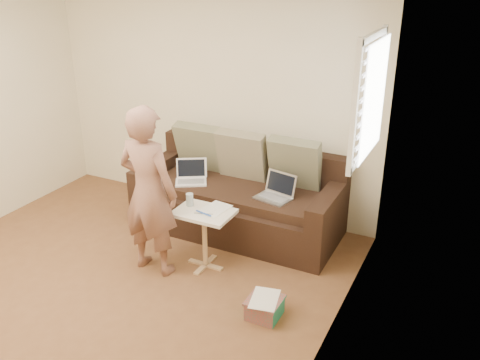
{
  "coord_description": "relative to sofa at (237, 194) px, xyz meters",
  "views": [
    {
      "loc": [
        2.84,
        -2.7,
        2.76
      ],
      "look_at": [
        0.8,
        1.4,
        0.78
      ],
      "focal_mm": 38.45,
      "sensor_mm": 36.0,
      "label": 1
    }
  ],
  "objects": [
    {
      "name": "floor",
      "position": [
        -0.58,
        -1.77,
        -0.42
      ],
      "size": [
        4.5,
        4.5,
        0.0
      ],
      "primitive_type": "plane",
      "color": "brown",
      "rests_on": "ground"
    },
    {
      "name": "wall_back",
      "position": [
        -0.58,
        0.48,
        0.87
      ],
      "size": [
        4.0,
        0.0,
        4.0
      ],
      "primitive_type": "plane",
      "rotation": [
        1.57,
        0.0,
        0.0
      ],
      "color": "beige",
      "rests_on": "ground"
    },
    {
      "name": "wall_right",
      "position": [
        1.42,
        -1.77,
        0.87
      ],
      "size": [
        0.0,
        4.5,
        4.5
      ],
      "primitive_type": "plane",
      "rotation": [
        1.57,
        0.0,
        -1.57
      ],
      "color": "beige",
      "rests_on": "ground"
    },
    {
      "name": "window_blinds",
      "position": [
        1.37,
        -0.27,
        1.28
      ],
      "size": [
        0.12,
        0.88,
        1.08
      ],
      "primitive_type": null,
      "color": "white",
      "rests_on": "wall_right"
    },
    {
      "name": "sofa",
      "position": [
        0.0,
        0.0,
        0.0
      ],
      "size": [
        2.2,
        0.95,
        0.85
      ],
      "primitive_type": null,
      "color": "black",
      "rests_on": "ground"
    },
    {
      "name": "pillow_left",
      "position": [
        -0.6,
        0.24,
        0.37
      ],
      "size": [
        0.55,
        0.29,
        0.57
      ],
      "primitive_type": null,
      "rotation": [
        0.28,
        0.0,
        0.0
      ],
      "color": "#6C6E51",
      "rests_on": "sofa"
    },
    {
      "name": "pillow_mid",
      "position": [
        -0.05,
        0.21,
        0.37
      ],
      "size": [
        0.55,
        0.27,
        0.57
      ],
      "primitive_type": null,
      "rotation": [
        0.24,
        0.0,
        0.0
      ],
      "color": "#7A7757",
      "rests_on": "sofa"
    },
    {
      "name": "pillow_right",
      "position": [
        0.55,
        0.25,
        0.37
      ],
      "size": [
        0.55,
        0.28,
        0.57
      ],
      "primitive_type": null,
      "rotation": [
        0.26,
        0.0,
        0.0
      ],
      "color": "#6C6E51",
      "rests_on": "sofa"
    },
    {
      "name": "laptop_silver",
      "position": [
        0.46,
        -0.12,
        0.1
      ],
      "size": [
        0.39,
        0.32,
        0.23
      ],
      "primitive_type": null,
      "rotation": [
        0.0,
        0.0,
        -0.22
      ],
      "color": "#B7BABC",
      "rests_on": "sofa"
    },
    {
      "name": "laptop_white",
      "position": [
        -0.49,
        -0.14,
        0.1
      ],
      "size": [
        0.41,
        0.38,
        0.24
      ],
      "primitive_type": null,
      "rotation": [
        0.0,
        0.0,
        0.54
      ],
      "color": "white",
      "rests_on": "sofa"
    },
    {
      "name": "person",
      "position": [
        -0.38,
        -1.05,
        0.39
      ],
      "size": [
        0.6,
        0.42,
        1.63
      ],
      "primitive_type": "imported",
      "rotation": [
        0.0,
        0.0,
        3.12
      ],
      "color": "brown",
      "rests_on": "ground"
    },
    {
      "name": "side_table",
      "position": [
        0.05,
        -0.8,
        -0.13
      ],
      "size": [
        0.54,
        0.38,
        0.6
      ],
      "primitive_type": null,
      "color": "silver",
      "rests_on": "ground"
    },
    {
      "name": "drinking_glass",
      "position": [
        -0.13,
        -0.75,
        0.23
      ],
      "size": [
        0.07,
        0.07,
        0.12
      ],
      "primitive_type": null,
      "color": "silver",
      "rests_on": "side_table"
    },
    {
      "name": "scissors",
      "position": [
        0.08,
        -0.86,
        0.18
      ],
      "size": [
        0.2,
        0.14,
        0.02
      ],
      "primitive_type": null,
      "rotation": [
        0.0,
        0.0,
        -0.26
      ],
      "color": "silver",
      "rests_on": "side_table"
    },
    {
      "name": "paper_on_table",
      "position": [
        0.12,
        -0.71,
        0.17
      ],
      "size": [
        0.25,
        0.33,
        0.0
      ],
      "primitive_type": null,
      "rotation": [
        0.0,
        0.0,
        -0.14
      ],
      "color": "white",
      "rests_on": "side_table"
    },
    {
      "name": "striped_box",
      "position": [
        0.88,
        -1.25,
        -0.34
      ],
      "size": [
        0.28,
        0.28,
        0.18
      ],
      "primitive_type": null,
      "color": "red",
      "rests_on": "ground"
    }
  ]
}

